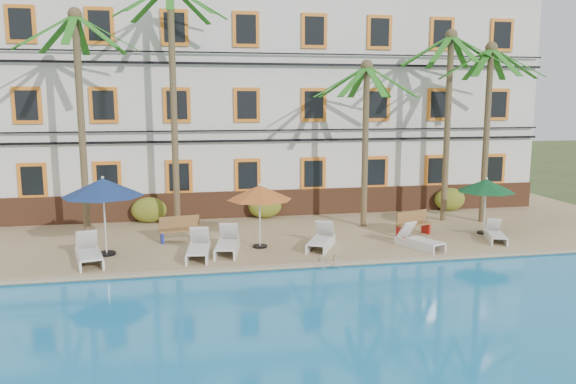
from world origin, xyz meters
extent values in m
plane|color=#384C23|center=(0.00, 0.00, 0.00)|extent=(100.00, 100.00, 0.00)
cube|color=tan|center=(0.00, 5.00, 0.12)|extent=(30.00, 12.00, 0.25)
cube|color=#1A82C4|center=(0.00, -7.00, 0.10)|extent=(26.00, 12.00, 0.20)
cube|color=tan|center=(0.00, -0.90, 0.28)|extent=(30.00, 0.35, 0.06)
cube|color=silver|center=(0.00, 10.00, 5.25)|extent=(25.00, 6.00, 10.00)
cube|color=brown|center=(0.00, 6.94, 0.85)|extent=(25.00, 0.12, 1.20)
cube|color=orange|center=(-10.50, 6.95, 2.15)|extent=(1.15, 0.10, 1.50)
cube|color=black|center=(-10.50, 6.90, 2.15)|extent=(0.85, 0.04, 1.20)
cube|color=orange|center=(-7.50, 6.95, 2.15)|extent=(1.15, 0.10, 1.50)
cube|color=black|center=(-7.50, 6.90, 2.15)|extent=(0.85, 0.04, 1.20)
cube|color=orange|center=(-4.50, 6.95, 2.15)|extent=(1.15, 0.10, 1.50)
cube|color=black|center=(-4.50, 6.90, 2.15)|extent=(0.85, 0.04, 1.20)
cube|color=orange|center=(-1.50, 6.95, 2.15)|extent=(1.15, 0.10, 1.50)
cube|color=black|center=(-1.50, 6.90, 2.15)|extent=(0.85, 0.04, 1.20)
cube|color=orange|center=(1.50, 6.95, 2.15)|extent=(1.15, 0.10, 1.50)
cube|color=black|center=(1.50, 6.90, 2.15)|extent=(0.85, 0.04, 1.20)
cube|color=orange|center=(4.50, 6.95, 2.15)|extent=(1.15, 0.10, 1.50)
cube|color=black|center=(4.50, 6.90, 2.15)|extent=(0.85, 0.04, 1.20)
cube|color=orange|center=(7.50, 6.95, 2.15)|extent=(1.15, 0.10, 1.50)
cube|color=black|center=(7.50, 6.90, 2.15)|extent=(0.85, 0.04, 1.20)
cube|color=orange|center=(10.50, 6.95, 2.15)|extent=(1.15, 0.10, 1.50)
cube|color=black|center=(10.50, 6.90, 2.15)|extent=(0.85, 0.04, 1.20)
cube|color=orange|center=(-10.50, 6.95, 5.25)|extent=(1.15, 0.10, 1.50)
cube|color=black|center=(-10.50, 6.90, 5.25)|extent=(0.85, 0.04, 1.20)
cube|color=orange|center=(-7.50, 6.95, 5.25)|extent=(1.15, 0.10, 1.50)
cube|color=black|center=(-7.50, 6.90, 5.25)|extent=(0.85, 0.04, 1.20)
cube|color=orange|center=(-4.50, 6.95, 5.25)|extent=(1.15, 0.10, 1.50)
cube|color=black|center=(-4.50, 6.90, 5.25)|extent=(0.85, 0.04, 1.20)
cube|color=orange|center=(-1.50, 6.95, 5.25)|extent=(1.15, 0.10, 1.50)
cube|color=black|center=(-1.50, 6.90, 5.25)|extent=(0.85, 0.04, 1.20)
cube|color=orange|center=(1.50, 6.95, 5.25)|extent=(1.15, 0.10, 1.50)
cube|color=black|center=(1.50, 6.90, 5.25)|extent=(0.85, 0.04, 1.20)
cube|color=orange|center=(4.50, 6.95, 5.25)|extent=(1.15, 0.10, 1.50)
cube|color=black|center=(4.50, 6.90, 5.25)|extent=(0.85, 0.04, 1.20)
cube|color=orange|center=(7.50, 6.95, 5.25)|extent=(1.15, 0.10, 1.50)
cube|color=black|center=(7.50, 6.90, 5.25)|extent=(0.85, 0.04, 1.20)
cube|color=orange|center=(10.50, 6.95, 5.25)|extent=(1.15, 0.10, 1.50)
cube|color=black|center=(10.50, 6.90, 5.25)|extent=(0.85, 0.04, 1.20)
cube|color=orange|center=(-10.50, 6.95, 8.45)|extent=(1.15, 0.10, 1.50)
cube|color=black|center=(-10.50, 6.90, 8.45)|extent=(0.85, 0.04, 1.20)
cube|color=orange|center=(-7.50, 6.95, 8.45)|extent=(1.15, 0.10, 1.50)
cube|color=black|center=(-7.50, 6.90, 8.45)|extent=(0.85, 0.04, 1.20)
cube|color=orange|center=(-4.50, 6.95, 8.45)|extent=(1.15, 0.10, 1.50)
cube|color=black|center=(-4.50, 6.90, 8.45)|extent=(0.85, 0.04, 1.20)
cube|color=orange|center=(-1.50, 6.95, 8.45)|extent=(1.15, 0.10, 1.50)
cube|color=black|center=(-1.50, 6.90, 8.45)|extent=(0.85, 0.04, 1.20)
cube|color=orange|center=(1.50, 6.95, 8.45)|extent=(1.15, 0.10, 1.50)
cube|color=black|center=(1.50, 6.90, 8.45)|extent=(0.85, 0.04, 1.20)
cube|color=orange|center=(4.50, 6.95, 8.45)|extent=(1.15, 0.10, 1.50)
cube|color=black|center=(4.50, 6.90, 8.45)|extent=(0.85, 0.04, 1.20)
cube|color=orange|center=(7.50, 6.95, 8.45)|extent=(1.15, 0.10, 1.50)
cube|color=black|center=(7.50, 6.90, 8.45)|extent=(0.85, 0.04, 1.20)
cube|color=orange|center=(10.50, 6.95, 8.45)|extent=(1.15, 0.10, 1.50)
cube|color=black|center=(10.50, 6.90, 8.45)|extent=(0.85, 0.04, 1.20)
cube|color=black|center=(0.00, 6.80, 3.70)|extent=(25.00, 0.08, 0.10)
cube|color=black|center=(0.00, 6.80, 4.15)|extent=(25.00, 0.08, 0.06)
cube|color=black|center=(0.00, 6.80, 7.00)|extent=(25.00, 0.08, 0.10)
cube|color=black|center=(0.00, 6.80, 7.45)|extent=(25.00, 0.08, 0.06)
cylinder|color=brown|center=(-7.93, 3.92, 4.36)|extent=(0.26, 0.26, 8.21)
sphere|color=brown|center=(-7.93, 3.92, 8.46)|extent=(0.50, 0.50, 0.50)
cube|color=#206C19|center=(-7.93, 5.01, 7.84)|extent=(0.28, 2.19, 1.26)
cube|color=#206C19|center=(-8.70, 4.69, 7.84)|extent=(1.74, 1.74, 1.26)
cube|color=#206C19|center=(-9.02, 3.92, 7.84)|extent=(2.19, 0.28, 1.26)
cube|color=#206C19|center=(-8.70, 3.15, 7.84)|extent=(1.74, 1.74, 1.26)
cube|color=#206C19|center=(-7.93, 2.83, 7.84)|extent=(0.28, 2.19, 1.26)
cube|color=#206C19|center=(-7.17, 3.15, 7.84)|extent=(1.74, 1.74, 1.26)
cube|color=#206C19|center=(-6.85, 3.92, 7.84)|extent=(2.19, 0.28, 1.26)
cube|color=#206C19|center=(-7.17, 4.69, 7.84)|extent=(1.74, 1.74, 1.26)
cylinder|color=brown|center=(-4.62, 5.02, 5.03)|extent=(0.26, 0.26, 9.55)
cube|color=#206C19|center=(-4.62, 6.11, 9.18)|extent=(0.28, 2.19, 1.26)
cube|color=#206C19|center=(-5.38, 5.79, 9.18)|extent=(1.74, 1.74, 1.26)
cube|color=#206C19|center=(-5.70, 5.02, 9.18)|extent=(2.19, 0.28, 1.26)
cube|color=#206C19|center=(-3.53, 5.02, 9.18)|extent=(2.19, 0.28, 1.26)
cube|color=#206C19|center=(-3.85, 5.79, 9.18)|extent=(1.74, 1.74, 1.26)
cylinder|color=brown|center=(3.04, 4.25, 3.53)|extent=(0.26, 0.26, 6.57)
sphere|color=brown|center=(3.04, 4.25, 6.82)|extent=(0.50, 0.50, 0.50)
cube|color=#206C19|center=(3.04, 5.34, 6.20)|extent=(0.28, 2.19, 1.26)
cube|color=#206C19|center=(2.27, 5.02, 6.20)|extent=(1.74, 1.74, 1.26)
cube|color=#206C19|center=(1.95, 4.25, 6.20)|extent=(2.19, 0.28, 1.26)
cube|color=#206C19|center=(2.27, 3.49, 6.20)|extent=(1.74, 1.74, 1.26)
cube|color=#206C19|center=(3.04, 3.17, 6.20)|extent=(0.28, 2.19, 1.26)
cube|color=#206C19|center=(3.81, 3.49, 6.20)|extent=(1.74, 1.74, 1.26)
cube|color=#206C19|center=(4.12, 4.25, 6.20)|extent=(2.19, 0.28, 1.26)
cube|color=#206C19|center=(3.81, 5.02, 6.20)|extent=(1.74, 1.74, 1.26)
cylinder|color=brown|center=(6.84, 4.68, 4.20)|extent=(0.26, 0.26, 7.89)
sphere|color=brown|center=(6.84, 4.68, 8.14)|extent=(0.50, 0.50, 0.50)
cube|color=#206C19|center=(6.84, 5.76, 7.52)|extent=(0.28, 2.19, 1.26)
cube|color=#206C19|center=(6.07, 5.44, 7.52)|extent=(1.74, 1.74, 1.26)
cube|color=#206C19|center=(5.75, 4.68, 7.52)|extent=(2.19, 0.28, 1.26)
cube|color=#206C19|center=(6.07, 3.91, 7.52)|extent=(1.74, 1.74, 1.26)
cube|color=#206C19|center=(6.84, 3.59, 7.52)|extent=(0.28, 2.19, 1.26)
cube|color=#206C19|center=(7.61, 3.91, 7.52)|extent=(1.74, 1.74, 1.26)
cube|color=#206C19|center=(7.92, 4.68, 7.52)|extent=(2.19, 0.28, 1.26)
cube|color=#206C19|center=(7.61, 5.44, 7.52)|extent=(1.74, 1.74, 1.26)
cylinder|color=brown|center=(8.36, 4.13, 3.93)|extent=(0.26, 0.26, 7.35)
sphere|color=brown|center=(8.36, 4.13, 7.60)|extent=(0.50, 0.50, 0.50)
cube|color=#206C19|center=(8.36, 5.21, 6.98)|extent=(0.28, 2.19, 1.26)
cube|color=#206C19|center=(7.60, 4.90, 6.98)|extent=(1.74, 1.74, 1.26)
cube|color=#206C19|center=(7.28, 4.13, 6.98)|extent=(2.19, 0.28, 1.26)
cube|color=#206C19|center=(7.60, 3.36, 6.98)|extent=(1.74, 1.74, 1.26)
cube|color=#206C19|center=(8.36, 3.04, 6.98)|extent=(0.28, 2.19, 1.26)
cube|color=#206C19|center=(9.13, 3.36, 6.98)|extent=(1.74, 1.74, 1.26)
cube|color=#206C19|center=(9.45, 4.13, 6.98)|extent=(2.19, 0.28, 1.26)
cube|color=#206C19|center=(9.13, 4.90, 6.98)|extent=(1.74, 1.74, 1.26)
ellipsoid|color=#205518|center=(-5.81, 6.60, 0.80)|extent=(1.50, 0.90, 1.10)
ellipsoid|color=#205518|center=(-0.78, 6.60, 0.80)|extent=(1.50, 0.90, 1.10)
ellipsoid|color=#205518|center=(8.10, 6.60, 0.80)|extent=(1.50, 0.90, 1.10)
cylinder|color=black|center=(-6.99, 1.64, 0.29)|extent=(0.61, 0.61, 0.09)
cylinder|color=silver|center=(-6.99, 1.64, 1.55)|extent=(0.06, 0.06, 2.61)
cone|color=navy|center=(-6.99, 1.64, 2.59)|extent=(2.72, 2.72, 0.60)
sphere|color=silver|center=(-6.99, 1.64, 2.91)|extent=(0.10, 0.10, 0.10)
cylinder|color=black|center=(-1.70, 1.65, 0.29)|extent=(0.52, 0.52, 0.07)
cylinder|color=silver|center=(-1.70, 1.65, 1.36)|extent=(0.06, 0.06, 2.23)
cone|color=#BA5B23|center=(-1.70, 1.65, 2.25)|extent=(2.32, 2.32, 0.51)
sphere|color=silver|center=(-1.70, 1.65, 2.52)|extent=(0.10, 0.10, 0.10)
cylinder|color=black|center=(7.27, 2.06, 0.29)|extent=(0.50, 0.50, 0.07)
cylinder|color=silver|center=(7.27, 2.06, 1.32)|extent=(0.06, 0.06, 2.15)
cone|color=#0D4823|center=(7.27, 2.06, 2.17)|extent=(2.24, 2.24, 0.49)
sphere|color=silver|center=(7.27, 2.06, 2.44)|extent=(0.10, 0.10, 0.10)
cube|color=silver|center=(-7.34, 0.43, 0.61)|extent=(0.98, 1.57, 0.07)
cube|color=silver|center=(-7.57, 1.41, 0.86)|extent=(0.77, 0.67, 0.72)
cube|color=silver|center=(-7.74, 0.62, 0.42)|extent=(0.54, 2.03, 0.34)
cube|color=silver|center=(-7.08, 0.78, 0.42)|extent=(0.54, 2.03, 0.34)
cube|color=silver|center=(-3.94, 0.47, 0.59)|extent=(0.79, 1.45, 0.06)
cube|color=silver|center=(-3.84, 1.42, 0.84)|extent=(0.69, 0.58, 0.69)
cube|color=silver|center=(-4.23, 0.77, 0.41)|extent=(0.27, 1.97, 0.32)
cube|color=silver|center=(-3.60, 0.70, 0.41)|extent=(0.27, 1.97, 0.32)
cube|color=silver|center=(-2.97, 0.84, 0.60)|extent=(0.89, 1.50, 0.06)
cube|color=silver|center=(-2.79, 1.80, 0.84)|extent=(0.73, 0.63, 0.70)
cube|color=silver|center=(-3.24, 1.16, 0.41)|extent=(0.43, 1.98, 0.32)
cube|color=silver|center=(-2.60, 1.05, 0.41)|extent=(0.43, 1.98, 0.32)
cube|color=silver|center=(0.29, 0.87, 0.58)|extent=(1.15, 1.47, 0.06)
cube|color=silver|center=(0.71, 1.70, 0.82)|extent=(0.77, 0.72, 0.67)
cube|color=silver|center=(0.13, 1.24, 0.40)|extent=(0.91, 1.73, 0.31)
cube|color=silver|center=(0.68, 0.97, 0.40)|extent=(0.91, 1.73, 0.31)
cube|color=silver|center=(3.96, 0.22, 0.57)|extent=(1.08, 1.43, 0.06)
cube|color=silver|center=(3.60, 1.04, 0.80)|extent=(0.74, 0.68, 0.65)
cube|color=silver|center=(3.59, 0.32, 0.40)|extent=(0.81, 1.71, 0.30)
cube|color=silver|center=(4.13, 0.57, 0.40)|extent=(0.81, 1.71, 0.30)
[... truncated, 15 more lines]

